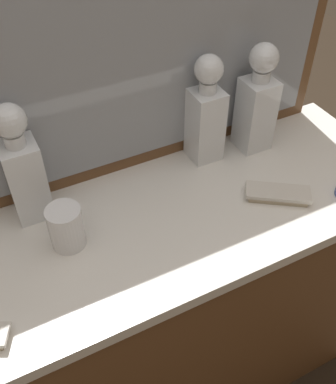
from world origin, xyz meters
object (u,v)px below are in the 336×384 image
at_px(silver_brush_rear, 278,194).
at_px(crystal_decanter_rear, 256,108).
at_px(crystal_decanter_center, 24,173).
at_px(crystal_tumbler_center, 66,228).
at_px(crystal_decanter_right, 205,119).

bearing_deg(silver_brush_rear, crystal_decanter_rear, 72.72).
height_order(crystal_decanter_center, crystal_tumbler_center, crystal_decanter_center).
height_order(crystal_decanter_right, silver_brush_rear, crystal_decanter_right).
bearing_deg(crystal_decanter_center, crystal_tumbler_center, -71.74).
xyz_separation_m(crystal_decanter_right, crystal_tumbler_center, (-0.45, -0.14, -0.08)).
bearing_deg(crystal_decanter_center, crystal_decanter_right, 0.53).
height_order(crystal_decanter_rear, crystal_tumbler_center, crystal_decanter_rear).
xyz_separation_m(crystal_decanter_center, crystal_tumbler_center, (0.05, -0.14, -0.08)).
height_order(crystal_decanter_center, crystal_decanter_rear, crystal_decanter_rear).
xyz_separation_m(crystal_decanter_right, crystal_decanter_rear, (0.15, -0.02, 0.00)).
distance_m(crystal_decanter_center, crystal_decanter_rear, 0.65).
relative_size(crystal_tumbler_center, silver_brush_rear, 0.63).
xyz_separation_m(crystal_decanter_center, crystal_decanter_right, (0.49, 0.00, -0.00)).
bearing_deg(crystal_decanter_center, silver_brush_rear, -22.29).
distance_m(crystal_decanter_center, crystal_tumbler_center, 0.16).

